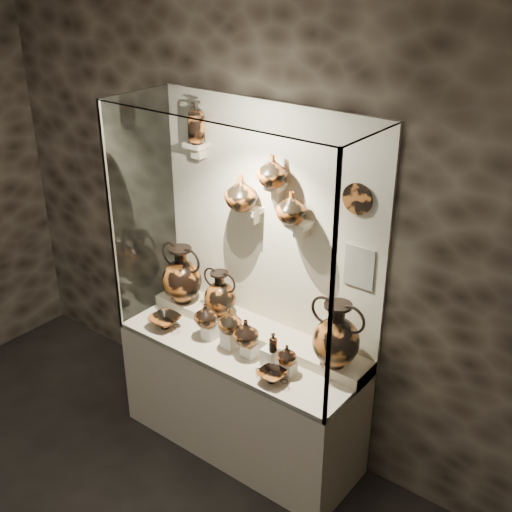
{
  "coord_description": "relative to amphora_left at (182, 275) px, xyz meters",
  "views": [
    {
      "loc": [
        2.27,
        -0.59,
        3.21
      ],
      "look_at": [
        0.06,
        2.27,
        1.47
      ],
      "focal_mm": 45.0,
      "sensor_mm": 36.0,
      "label": 1
    }
  ],
  "objects": [
    {
      "name": "jug_e",
      "position": [
        1.05,
        -0.18,
        -0.14
      ],
      "size": [
        0.13,
        0.13,
        0.13
      ],
      "primitive_type": "imported",
      "rotation": [
        0.0,
        0.0,
        0.04
      ],
      "color": "#A1541E",
      "rests_on": "pedestal_e"
    },
    {
      "name": "bracket_cb",
      "position": [
        0.73,
        0.12,
        0.79
      ],
      "size": [
        0.1,
        0.12,
        0.04
      ],
      "primitive_type": "cube",
      "color": "beige",
      "rests_on": "back_panel"
    },
    {
      "name": "pedestal_e",
      "position": [
        1.05,
        -0.17,
        -0.24
      ],
      "size": [
        0.09,
        0.09,
        0.08
      ],
      "primitive_type": "cube",
      "color": "silver",
      "rests_on": "front_tier"
    },
    {
      "name": "glass_right",
      "position": [
        1.48,
        -0.12,
        0.49
      ],
      "size": [
        0.01,
        0.6,
        1.6
      ],
      "primitive_type": "cube",
      "color": "white",
      "rests_on": "plinth"
    },
    {
      "name": "glass_top",
      "position": [
        0.63,
        -0.12,
        1.28
      ],
      "size": [
        1.7,
        0.6,
        0.01
      ],
      "primitive_type": "cube",
      "color": "white",
      "rests_on": "back_panel"
    },
    {
      "name": "ovoid_vase_b",
      "position": [
        0.73,
        0.08,
        0.9
      ],
      "size": [
        0.19,
        0.19,
        0.19
      ],
      "primitive_type": "imported",
      "rotation": [
        0.0,
        0.0,
        -0.03
      ],
      "color": "#9A4C1B",
      "rests_on": "bracket_cb"
    },
    {
      "name": "pedestal_a",
      "position": [
        0.41,
        -0.17,
        -0.23
      ],
      "size": [
        0.09,
        0.09,
        0.1
      ],
      "primitive_type": "cube",
      "color": "silver",
      "rests_on": "front_tier"
    },
    {
      "name": "front_tier",
      "position": [
        0.63,
        -0.12,
        -0.3
      ],
      "size": [
        1.68,
        0.58,
        0.03
      ],
      "primitive_type": "cube",
      "color": "beige",
      "rests_on": "plinth"
    },
    {
      "name": "amphora_left",
      "position": [
        0.0,
        0.0,
        0.0
      ],
      "size": [
        0.44,
        0.44,
        0.43
      ],
      "primitive_type": null,
      "rotation": [
        0.0,
        0.0,
        -0.35
      ],
      "color": "#A1541E",
      "rests_on": "rear_tier"
    },
    {
      "name": "plinth",
      "position": [
        0.63,
        -0.12,
        -0.71
      ],
      "size": [
        1.7,
        0.6,
        0.8
      ],
      "primitive_type": "cube",
      "color": "beige",
      "rests_on": "floor"
    },
    {
      "name": "ovoid_vase_c",
      "position": [
        0.88,
        0.08,
        0.7
      ],
      "size": [
        0.23,
        0.23,
        0.2
      ],
      "primitive_type": "imported",
      "rotation": [
        0.0,
        0.0,
        0.24
      ],
      "color": "#9A4C1B",
      "rests_on": "bracket_cc"
    },
    {
      "name": "amphora_mid",
      "position": [
        0.34,
        0.02,
        -0.05
      ],
      "size": [
        0.28,
        0.28,
        0.33
      ],
      "primitive_type": null,
      "rotation": [
        0.0,
        0.0,
        0.06
      ],
      "color": "#9A4C1B",
      "rests_on": "rear_tier"
    },
    {
      "name": "frame_post_right",
      "position": [
        1.47,
        -0.41,
        0.49
      ],
      "size": [
        0.02,
        0.02,
        1.6
      ],
      "primitive_type": "cube",
      "color": "gray",
      "rests_on": "plinth"
    },
    {
      "name": "kylix_right",
      "position": [
        1.03,
        -0.3,
        -0.24
      ],
      "size": [
        0.26,
        0.23,
        0.09
      ],
      "primitive_type": null,
      "rotation": [
        0.0,
        0.0,
        0.24
      ],
      "color": "#A1541E",
      "rests_on": "front_tier"
    },
    {
      "name": "ovoid_vase_a",
      "position": [
        0.5,
        0.07,
        0.71
      ],
      "size": [
        0.22,
        0.22,
        0.22
      ],
      "primitive_type": "imported",
      "rotation": [
        0.0,
        0.0,
        -0.02
      ],
      "color": "#9A4C1B",
      "rests_on": "bracket_ca"
    },
    {
      "name": "pedestal_b",
      "position": [
        0.58,
        -0.17,
        -0.22
      ],
      "size": [
        0.09,
        0.09,
        0.13
      ],
      "primitive_type": "cube",
      "color": "silver",
      "rests_on": "front_tier"
    },
    {
      "name": "bracket_ca",
      "position": [
        0.53,
        0.12,
        0.59
      ],
      "size": [
        0.14,
        0.12,
        0.04
      ],
      "primitive_type": "cube",
      "color": "beige",
      "rests_on": "back_panel"
    },
    {
      "name": "jug_b",
      "position": [
        0.6,
        -0.18,
        -0.07
      ],
      "size": [
        0.2,
        0.2,
        0.17
      ],
      "primitive_type": "imported",
      "rotation": [
        0.0,
        0.0,
        0.31
      ],
      "color": "#9A4C1B",
      "rests_on": "pedestal_b"
    },
    {
      "name": "pedestal_c",
      "position": [
        0.75,
        -0.17,
        -0.24
      ],
      "size": [
        0.09,
        0.09,
        0.09
      ],
      "primitive_type": "cube",
      "color": "silver",
      "rests_on": "front_tier"
    },
    {
      "name": "lekythos_small",
      "position": [
        0.95,
        -0.18,
        -0.09
      ],
      "size": [
        0.08,
        0.08,
        0.15
      ],
      "primitive_type": null,
      "rotation": [
        0.0,
        0.0,
        0.35
      ],
      "color": "#9A4C1B",
      "rests_on": "pedestal_d"
    },
    {
      "name": "rear_tier",
      "position": [
        0.63,
        0.06,
        -0.26
      ],
      "size": [
        1.7,
        0.25,
        0.1
      ],
      "primitive_type": "cube",
      "color": "beige",
      "rests_on": "plinth"
    },
    {
      "name": "info_placard",
      "position": [
        1.3,
        0.18,
        0.39
      ],
      "size": [
        0.2,
        0.01,
        0.26
      ],
      "primitive_type": "cube",
      "color": "beige",
      "rests_on": "back_panel"
    },
    {
      "name": "bracket_ul",
      "position": [
        0.08,
        0.12,
        0.94
      ],
      "size": [
        0.14,
        0.12,
        0.04
      ],
      "primitive_type": "cube",
      "color": "beige",
      "rests_on": "back_panel"
    },
    {
      "name": "jug_c",
      "position": [
        0.73,
        -0.18,
        -0.11
      ],
      "size": [
        0.2,
        0.2,
        0.18
      ],
      "primitive_type": "imported",
      "rotation": [
        0.0,
        0.0,
        0.21
      ],
      "color": "#A1541E",
      "rests_on": "pedestal_c"
    },
    {
      "name": "glass_front",
      "position": [
        0.63,
        -0.41,
        0.49
      ],
      "size": [
        1.7,
        0.01,
        1.6
      ],
      "primitive_type": "cube",
      "color": "white",
      "rests_on": "plinth"
    },
    {
      "name": "back_panel",
      "position": [
        0.63,
        0.2,
        0.49
      ],
      "size": [
        1.7,
        0.03,
        1.6
      ],
      "primitive_type": "cube",
      "color": "beige",
      "rests_on": "plinth"
    },
    {
      "name": "glass_left",
      "position": [
        -0.22,
        -0.12,
        0.49
      ],
      "size": [
        0.01,
        0.6,
        1.6
      ],
      "primitive_type": "cube",
      "color": "white",
      "rests_on": "plinth"
    },
    {
      "name": "wall_plate",
      "position": [
        1.26,
        0.17,
        0.81
      ],
      "size": [
        0.19,
        0.02,
        0.19
      ],
      "primitive_type": "cylinder",
      "rotation": [
        1.57,
        0.0,
        0.0
      ],
      "color": "#A45520",
      "rests_on": "back_panel"
    },
    {
      "name": "bracket_cc",
      "position": [
        0.91,
        0.12,
        0.59
      ],
      "size": [
        0.14,
        0.12,
        0.04
      ],
      "primitive_type": "cube",
      "color": "beige",
      "rests_on": "back_panel"
    },
    {
      "name": "amphora_right",
      "position": [
        1.28,
        -0.0,
        0.0
      ],
      "size": [
        0.45,
        0.45,
        0.43
      ],
      "primitive_type": null,
      "rotation": [
        0.0,
        0.0,
        0.4
      ],
      "color": "#A1541E",
      "rests_on": "rear_tier"
    },
    {
      "name": "wall_back",
      "position": [
        0.63,
        0.2,
        0.49
      ],
      "size": [
        5.0,
        0.02,
        3.2
      ],
      "primitive_type": "cube",
      "color": "black",
      "rests_on": "ground"
    },
    {
      "name": "jug_a",
      "position": [
        0.39,
        -0.18,
        -0.1
      ],
      "size": [
        0.2,
        0.2,
        0.16
      ],
      "primitive_type": "imported",
      "rotation": [
        0.0,
        0.0,
        0.3
      ],
      "color": "#A1541E",
      "rests_on": "pedestal_a"
    },
    {
      "name": "pedestal_d",
      "position": [
        0.91,
        -0.17,
        -0.22
      ],
      "size": [
        0.09,
        0.09,
        0.12
      ],
      "primitive_type": "cube",
      "color": "silver",
      "rests_on": "front_tier"
    },
    {
      "name": "frame_post_left",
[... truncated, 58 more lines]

